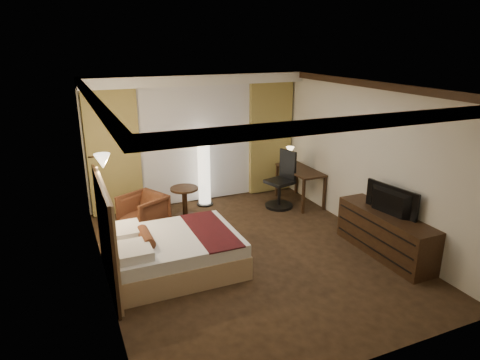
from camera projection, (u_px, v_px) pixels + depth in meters
name	position (u px, v px, depth m)	size (l,w,h in m)	color
floor	(250.00, 253.00, 7.01)	(4.50, 5.50, 0.01)	black
ceiling	(251.00, 86.00, 6.17)	(4.50, 5.50, 0.01)	white
back_wall	(195.00, 139.00, 8.99)	(4.50, 0.02, 2.70)	beige
left_wall	(99.00, 195.00, 5.74)	(0.02, 5.50, 2.70)	beige
right_wall	(367.00, 160.00, 7.45)	(0.02, 5.50, 2.70)	beige
crown_molding	(251.00, 90.00, 6.19)	(4.50, 5.50, 0.12)	black
soffit	(197.00, 79.00, 8.38)	(4.50, 0.50, 0.20)	white
curtain_sheer	(197.00, 145.00, 8.95)	(2.48, 0.04, 2.45)	silver
curtain_left_drape	(114.00, 153.00, 8.25)	(1.00, 0.14, 2.45)	#9D8C47
curtain_right_drape	(270.00, 138.00, 9.54)	(1.00, 0.14, 2.45)	#9D8C47
wall_sconce	(102.00, 161.00, 6.35)	(0.24, 0.24, 0.24)	white
bed	(175.00, 253.00, 6.45)	(1.89, 1.48, 0.55)	white
headboard	(107.00, 235.00, 5.94)	(0.12, 1.78, 1.50)	tan
armchair	(143.00, 210.00, 7.82)	(0.71, 0.67, 0.73)	#502E18
side_table	(185.00, 202.00, 8.40)	(0.54, 0.54, 0.60)	black
floor_lamp	(204.00, 168.00, 8.86)	(0.34, 0.34, 1.60)	white
desk	(300.00, 186.00, 9.10)	(0.55, 1.21, 0.75)	black
desk_lamp	(290.00, 156.00, 9.33)	(0.18, 0.18, 0.34)	#FFD899
office_chair	(280.00, 180.00, 8.79)	(0.57, 0.57, 1.19)	black
dresser	(385.00, 234.00, 6.90)	(0.50, 1.84, 0.71)	black
television	(388.00, 197.00, 6.69)	(0.97, 0.56, 0.13)	black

